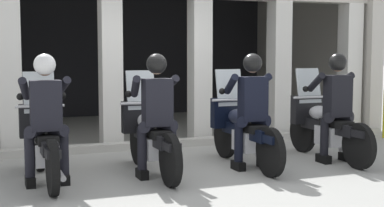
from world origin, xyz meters
name	(u,v)px	position (x,y,z in m)	size (l,w,h in m)	color
ground_plane	(136,136)	(0.00, 3.00, 0.00)	(80.00, 80.00, 0.00)	#999993
station_building	(121,34)	(0.13, 4.59, 2.00)	(9.25, 5.10, 3.16)	black
kerb_strip	(166,144)	(0.13, 1.59, 0.06)	(8.75, 0.24, 0.12)	#B7B5AD
motorcycle_far_left	(44,141)	(-2.04, -0.12, 0.50)	(0.62, 2.04, 1.35)	black
police_officer_far_left	(46,108)	(-2.04, -0.40, 0.94)	(0.63, 0.61, 1.58)	black
motorcycle_center_left	(150,135)	(-0.68, -0.19, 0.50)	(0.62, 2.04, 1.35)	black
police_officer_center_left	(157,105)	(-0.68, -0.48, 0.94)	(0.63, 0.61, 1.58)	black
motorcycle_center_right	(242,130)	(0.68, -0.18, 0.50)	(0.62, 2.04, 1.35)	black
police_officer_center_right	(252,101)	(0.68, -0.46, 0.94)	(0.63, 0.61, 1.58)	black
motorcycle_far_right	(324,126)	(2.05, -0.20, 0.50)	(0.62, 2.04, 1.35)	black
police_officer_far_right	(336,98)	(2.04, -0.48, 0.94)	(0.63, 0.61, 1.58)	black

